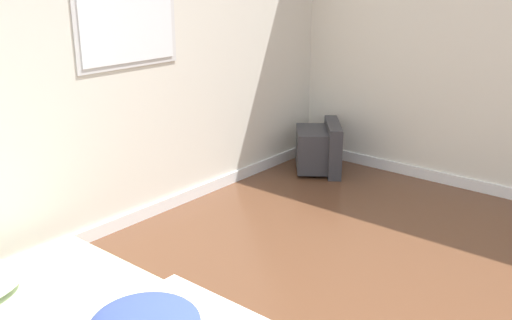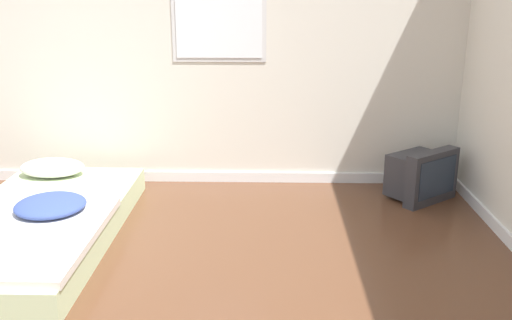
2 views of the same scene
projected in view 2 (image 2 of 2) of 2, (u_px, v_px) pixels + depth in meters
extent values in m
cube|color=silver|center=(130.00, 33.00, 4.77)|extent=(8.00, 0.06, 2.60)
cube|color=white|center=(138.00, 176.00, 5.10)|extent=(8.00, 0.02, 0.09)
cube|color=silver|center=(218.00, 1.00, 4.64)|extent=(0.78, 0.01, 0.99)
cube|color=white|center=(218.00, 1.00, 4.64)|extent=(0.71, 0.01, 0.92)
cube|color=beige|center=(37.00, 227.00, 3.91)|extent=(1.04, 2.09, 0.19)
ellipsoid|color=white|center=(52.00, 168.00, 4.65)|extent=(0.52, 0.34, 0.14)
cube|color=silver|center=(10.00, 236.00, 3.49)|extent=(1.06, 1.22, 0.05)
ellipsoid|color=#384C93|center=(50.00, 205.00, 3.80)|extent=(0.58, 0.58, 0.11)
cube|color=#333338|center=(413.00, 174.00, 4.69)|extent=(0.50, 0.47, 0.34)
cube|color=#333338|center=(432.00, 177.00, 4.55)|extent=(0.49, 0.41, 0.43)
cube|color=#283342|center=(438.00, 178.00, 4.50)|extent=(0.35, 0.27, 0.31)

